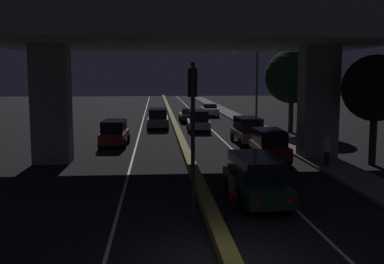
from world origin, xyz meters
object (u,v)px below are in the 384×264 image
car_dark_green_lead (255,178)px  car_silver_fourth (198,120)px  pedestrian_on_sidewalk (327,151)px  traffic_light_left_of_median (193,114)px  car_grey_second_oncoming (158,118)px  street_lamp (253,83)px  car_white_sixth (210,110)px  car_dark_red_second (270,144)px  car_dark_red_lead_oncoming (114,132)px  car_dark_blue_fifth (189,115)px  motorcycle_red_filtering_near (233,191)px  car_grey_third (248,130)px

car_dark_green_lead → car_silver_fourth: 23.20m
car_dark_green_lead → pedestrian_on_sidewalk: 7.96m
traffic_light_left_of_median → car_grey_second_oncoming: traffic_light_left_of_median is taller
street_lamp → car_grey_second_oncoming: 9.57m
car_white_sixth → pedestrian_on_sidewalk: size_ratio=2.82×
car_dark_red_second → car_white_sixth: bearing=2.5°
car_dark_red_second → car_dark_red_lead_oncoming: size_ratio=1.02×
car_dark_blue_fifth → car_grey_second_oncoming: size_ratio=0.89×
car_dark_red_second → motorcycle_red_filtering_near: 9.98m
motorcycle_red_filtering_near → car_dark_red_lead_oncoming: bearing=22.3°
car_dark_red_second → motorcycle_red_filtering_near: car_dark_red_second is taller
car_silver_fourth → pedestrian_on_sidewalk: size_ratio=2.59×
car_dark_green_lead → car_dark_blue_fifth: (-0.32, 30.93, -0.23)m
car_grey_third → car_dark_red_lead_oncoming: car_grey_third is taller
car_grey_third → car_white_sixth: size_ratio=0.93×
traffic_light_left_of_median → motorcycle_red_filtering_near: traffic_light_left_of_median is taller
traffic_light_left_of_median → car_dark_red_lead_oncoming: size_ratio=1.31×
car_dark_green_lead → car_silver_fourth: size_ratio=1.14×
car_grey_second_oncoming → car_dark_green_lead: bearing=9.2°
car_dark_green_lead → car_grey_third: bearing=-13.4°
traffic_light_left_of_median → car_dark_red_lead_oncoming: traffic_light_left_of_median is taller
traffic_light_left_of_median → car_grey_third: traffic_light_left_of_median is taller
car_dark_green_lead → car_grey_second_oncoming: size_ratio=1.00×
traffic_light_left_of_median → pedestrian_on_sidewalk: size_ratio=3.30×
traffic_light_left_of_median → pedestrian_on_sidewalk: traffic_light_left_of_median is taller
car_dark_green_lead → car_grey_second_oncoming: bearing=5.4°
car_grey_third → pedestrian_on_sidewalk: bearing=-166.8°
car_white_sixth → pedestrian_on_sidewalk: pedestrian_on_sidewalk is taller
car_dark_green_lead → car_grey_third: car_grey_third is taller
car_silver_fourth → car_dark_blue_fifth: 7.74m
car_dark_blue_fifth → car_white_sixth: 7.48m
pedestrian_on_sidewalk → traffic_light_left_of_median: bearing=-134.4°
car_silver_fourth → car_dark_blue_fifth: size_ratio=0.99×
car_silver_fourth → car_grey_second_oncoming: car_grey_second_oncoming is taller
car_dark_blue_fifth → car_grey_second_oncoming: bearing=149.2°
car_grey_third → car_dark_blue_fifth: size_ratio=1.00×
car_grey_third → motorcycle_red_filtering_near: bearing=164.5°
traffic_light_left_of_median → pedestrian_on_sidewalk: (7.90, 8.07, -2.69)m
street_lamp → car_dark_red_lead_oncoming: bearing=-147.9°
street_lamp → motorcycle_red_filtering_near: size_ratio=3.97×
car_dark_red_second → street_lamp: bearing=-5.6°
street_lamp → pedestrian_on_sidewalk: street_lamp is taller
car_dark_red_second → car_grey_second_oncoming: size_ratio=0.87×
car_silver_fourth → motorcycle_red_filtering_near: car_silver_fourth is taller
street_lamp → car_dark_blue_fifth: (-5.02, 8.86, -3.61)m
car_dark_green_lead → car_dark_blue_fifth: car_dark_green_lead is taller
car_dark_green_lead → car_grey_second_oncoming: (-3.65, 25.34, 0.03)m
car_white_sixth → motorcycle_red_filtering_near: motorcycle_red_filtering_near is taller
car_silver_fourth → car_dark_green_lead: bearing=-177.7°
car_dark_red_second → car_dark_blue_fifth: car_dark_red_second is taller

